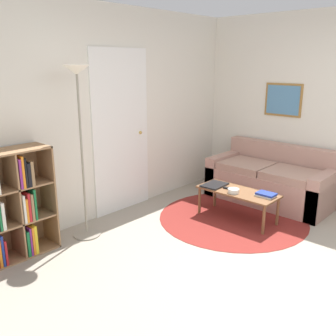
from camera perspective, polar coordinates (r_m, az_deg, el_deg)
name	(u,v)px	position (r m, az deg, el deg)	size (l,w,h in m)	color
ground_plane	(286,287)	(3.64, 17.55, -16.92)	(14.00, 14.00, 0.00)	gray
wall_back	(103,116)	(4.73, -9.82, 7.87)	(7.59, 0.11, 2.60)	silver
wall_right	(285,107)	(5.75, 17.38, 8.89)	(0.08, 5.50, 2.60)	silver
rug	(233,217)	(4.91, 9.81, -7.44)	(1.88, 1.88, 0.01)	maroon
floor_lamp	(79,105)	(4.08, -13.44, 9.32)	(0.31, 0.31, 1.90)	gray
couch	(272,181)	(5.57, 15.56, -1.94)	(0.83, 1.69, 0.79)	tan
coffee_table	(238,194)	(4.77, 10.58, -3.90)	(0.42, 1.01, 0.38)	brown
laptop	(214,185)	(4.90, 7.09, -2.56)	(0.35, 0.26, 0.02)	black
bowl	(233,191)	(4.66, 9.94, -3.45)	(0.14, 0.14, 0.05)	silver
book_stack_on_table	(266,195)	(4.62, 14.68, -3.95)	(0.16, 0.23, 0.05)	silver
remote	(229,189)	(4.78, 9.29, -3.10)	(0.06, 0.15, 0.02)	black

